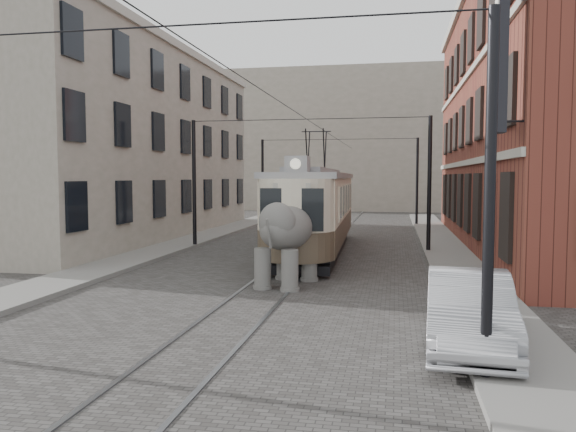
# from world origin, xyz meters

# --- Properties ---
(ground) EXTENTS (120.00, 120.00, 0.00)m
(ground) POSITION_xyz_m (0.00, 0.00, 0.00)
(ground) COLOR #484643
(tram_rails) EXTENTS (1.54, 80.00, 0.02)m
(tram_rails) POSITION_xyz_m (0.00, 0.00, 0.01)
(tram_rails) COLOR slate
(tram_rails) RESTS_ON ground
(sidewalk_right) EXTENTS (2.00, 60.00, 0.15)m
(sidewalk_right) POSITION_xyz_m (6.00, 0.00, 0.07)
(sidewalk_right) COLOR slate
(sidewalk_right) RESTS_ON ground
(sidewalk_left) EXTENTS (2.00, 60.00, 0.15)m
(sidewalk_left) POSITION_xyz_m (-6.50, 0.00, 0.07)
(sidewalk_left) COLOR slate
(sidewalk_left) RESTS_ON ground
(brick_building) EXTENTS (8.00, 26.00, 12.00)m
(brick_building) POSITION_xyz_m (11.00, 9.00, 6.00)
(brick_building) COLOR brown
(brick_building) RESTS_ON ground
(stucco_building) EXTENTS (7.00, 24.00, 10.00)m
(stucco_building) POSITION_xyz_m (-11.00, 10.00, 5.00)
(stucco_building) COLOR gray
(stucco_building) RESTS_ON ground
(distant_block) EXTENTS (28.00, 10.00, 14.00)m
(distant_block) POSITION_xyz_m (0.00, 40.00, 7.00)
(distant_block) COLOR gray
(distant_block) RESTS_ON ground
(catenary) EXTENTS (11.00, 30.20, 6.00)m
(catenary) POSITION_xyz_m (-0.20, 5.00, 3.00)
(catenary) COLOR black
(catenary) RESTS_ON ground
(tram) EXTENTS (3.28, 13.70, 5.40)m
(tram) POSITION_xyz_m (0.28, 5.50, 2.70)
(tram) COLOR beige
(tram) RESTS_ON ground
(elephant) EXTENTS (3.25, 4.84, 2.73)m
(elephant) POSITION_xyz_m (0.45, -2.28, 1.36)
(elephant) COLOR #5F5C57
(elephant) RESTS_ON ground
(parked_car) EXTENTS (1.86, 4.59, 1.48)m
(parked_car) POSITION_xyz_m (5.18, -7.99, 0.74)
(parked_car) COLOR #A3A3A7
(parked_car) RESTS_ON ground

